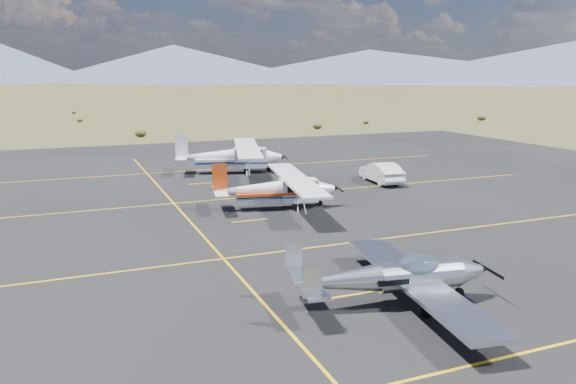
{
  "coord_description": "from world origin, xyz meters",
  "views": [
    {
      "loc": [
        -11.89,
        -19.83,
        7.65
      ],
      "look_at": [
        -1.23,
        6.55,
        1.6
      ],
      "focal_mm": 35.0,
      "sensor_mm": 36.0,
      "label": 1
    }
  ],
  "objects": [
    {
      "name": "aircraft_plain",
      "position": [
        0.19,
        21.8,
        1.38
      ],
      "size": [
        8.15,
        12.27,
        3.12
      ],
      "rotation": [
        0.0,
        0.0,
        -0.27
      ],
      "color": "white",
      "rests_on": "apron"
    },
    {
      "name": "apron",
      "position": [
        0.0,
        7.0,
        0.0
      ],
      "size": [
        72.0,
        72.0,
        0.02
      ],
      "primitive_type": "cube",
      "color": "black",
      "rests_on": "ground"
    },
    {
      "name": "aircraft_cessna",
      "position": [
        -0.69,
        9.53,
        1.2
      ],
      "size": [
        6.59,
        10.67,
        2.69
      ],
      "rotation": [
        0.0,
        0.0,
        -0.19
      ],
      "color": "white",
      "rests_on": "apron"
    },
    {
      "name": "aircraft_low_wing",
      "position": [
        -1.86,
        -4.76,
        0.97
      ],
      "size": [
        6.81,
        9.42,
        2.03
      ],
      "rotation": [
        0.0,
        0.0,
        -0.15
      ],
      "color": "silver",
      "rests_on": "apron"
    },
    {
      "name": "ground",
      "position": [
        0.0,
        0.0,
        0.0
      ],
      "size": [
        1600.0,
        1600.0,
        0.0
      ],
      "primitive_type": "plane",
      "color": "#383D1C",
      "rests_on": "ground"
    },
    {
      "name": "sedan",
      "position": [
        8.93,
        14.03,
        0.74
      ],
      "size": [
        1.97,
        4.58,
        1.47
      ],
      "primitive_type": "imported",
      "rotation": [
        0.0,
        0.0,
        3.05
      ],
      "color": "silver",
      "rests_on": "apron"
    }
  ]
}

